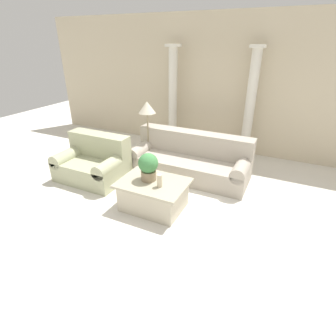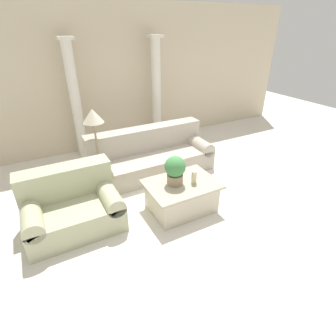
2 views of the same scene
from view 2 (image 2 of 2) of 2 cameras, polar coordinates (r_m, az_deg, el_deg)
ground_plane at (r=4.71m, az=2.02°, el=-6.33°), size 16.00×16.00×0.00m
wall_back at (r=6.58m, az=-11.03°, el=18.54°), size 10.00×0.06×3.20m
sofa_long at (r=5.38m, az=-3.86°, el=2.61°), size 2.45×0.94×0.89m
loveseat at (r=4.18m, az=-20.24°, el=-7.60°), size 1.35×0.94×0.89m
coffee_table at (r=4.30m, az=2.93°, el=-6.05°), size 1.12×0.83×0.50m
potted_plant at (r=4.02m, az=1.55°, el=-0.32°), size 0.33×0.33×0.47m
pillar_candle at (r=4.12m, az=5.70°, el=-1.99°), size 0.09×0.09×0.22m
floor_lamp at (r=4.80m, az=-15.93°, el=9.84°), size 0.37×0.37×1.45m
column_left at (r=6.07m, az=-19.49°, el=13.62°), size 0.30×0.30×2.52m
column_right at (r=6.63m, az=-2.54°, el=16.32°), size 0.30×0.30×2.52m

